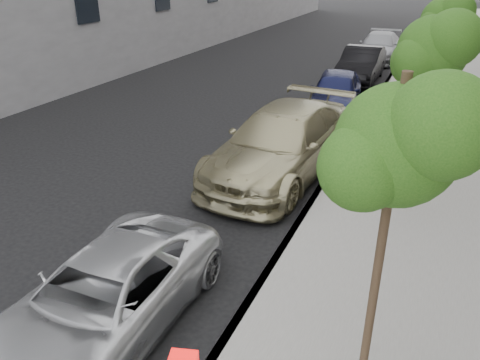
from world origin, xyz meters
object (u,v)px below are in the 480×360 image
Objects in this scene: tree_far at (444,20)px; suv at (282,143)px; tree_near at (399,146)px; minivan at (105,297)px; sedan_black at (361,65)px; sedan_rear at (379,47)px; tree_mid at (434,51)px; sedan_blue at (336,91)px.

suv is (-3.33, -6.36, -2.58)m from tree_far.
suv is at bearing 116.61° from tree_near.
sedan_black is at bearing 88.27° from minivan.
sedan_black reaches higher than minivan.
tree_far is at bearing -57.49° from sedan_black.
tree_far is 13.88m from minivan.
tree_far reaches higher than sedan_black.
sedan_black is (0.00, 11.53, -0.09)m from suv.
sedan_rear is at bearing 107.22° from tree_far.
sedan_black is (-3.33, 11.67, -2.72)m from tree_mid.
tree_mid reaches higher than sedan_black.
tree_mid is at bearing -74.36° from sedan_black.
suv is (0.53, 6.67, 0.25)m from minivan.
tree_near is 0.98× the size of sedan_blue.
sedan_rear is at bearing 100.92° from tree_mid.
tree_mid reaches higher than sedan_blue.
tree_near is at bearing -79.90° from sedan_black.
sedan_blue is (-3.33, -0.01, -2.70)m from tree_far.
tree_near reaches higher than sedan_rear.
tree_near is 7.93m from suv.
tree_far is 0.81× the size of sedan_rear.
tree_mid reaches higher than sedan_rear.
sedan_rear is at bearing 97.98° from tree_near.
suv reaches higher than sedan_black.
tree_near is 24.14m from sedan_rear.
tree_far is 11.56m from sedan_rear.
sedan_blue is (-3.33, 6.49, -2.75)m from tree_mid.
tree_far is (-0.00, 6.50, -0.04)m from tree_mid.
sedan_black reaches higher than sedan_rear.
tree_near reaches higher than minivan.
tree_near is at bearing -82.94° from sedan_blue.
tree_near reaches higher than sedan_black.
tree_mid is at bearing -79.45° from sedan_rear.
sedan_blue is at bearing -179.84° from tree_far.
sedan_black is at bearing 122.79° from tree_far.
tree_mid reaches higher than minivan.
tree_far is 6.70m from sedan_black.
tree_far reaches higher than suv.
tree_mid reaches higher than suv.
tree_mid is at bearing 59.34° from minivan.
tree_near reaches higher than tree_mid.
tree_mid is at bearing -70.17° from sedan_blue.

